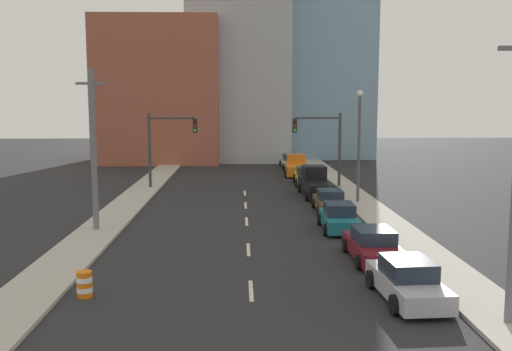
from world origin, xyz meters
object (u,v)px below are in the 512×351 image
object	(u,v)px
utility_pole_left_mid	(94,149)
sedan_silver	(407,281)
traffic_signal_left	(163,140)
street_lamp	(359,138)
pickup_truck_black	(316,184)
traffic_barrel	(85,284)
pickup_truck_orange	(296,167)
sedan_white	(290,161)
sedan_brown	(330,202)
sedan_maroon	(373,246)
sedan_teal	(339,218)
sedan_yellow	(306,177)
traffic_signal_right	(326,140)

from	to	relation	value
utility_pole_left_mid	sedan_silver	distance (m)	18.17
traffic_signal_left	street_lamp	size ratio (longest dim) A/B	0.79
utility_pole_left_mid	sedan_silver	world-z (taller)	utility_pole_left_mid
utility_pole_left_mid	pickup_truck_black	bearing A→B (deg)	40.53
traffic_barrel	pickup_truck_orange	bearing A→B (deg)	72.19
utility_pole_left_mid	sedan_white	xyz separation A→B (m)	(13.27, 30.06, -3.83)
traffic_barrel	pickup_truck_orange	size ratio (longest dim) A/B	0.16
street_lamp	sedan_silver	world-z (taller)	street_lamp
sedan_white	sedan_brown	bearing A→B (deg)	-91.15
traffic_signal_left	sedan_maroon	distance (m)	24.84
utility_pole_left_mid	sedan_teal	xyz separation A→B (m)	(13.29, -0.02, -3.83)
sedan_teal	sedan_white	world-z (taller)	sedan_white
traffic_signal_left	sedan_yellow	distance (m)	12.46
traffic_barrel	sedan_yellow	xyz separation A→B (m)	(11.34, 28.02, 0.22)
sedan_brown	sedan_white	size ratio (longest dim) A/B	0.90
sedan_silver	sedan_maroon	bearing A→B (deg)	86.74
traffic_signal_right	traffic_barrel	bearing A→B (deg)	-116.03
street_lamp	pickup_truck_black	xyz separation A→B (m)	(-2.48, 3.44, -3.67)
traffic_signal_left	street_lamp	world-z (taller)	street_lamp
traffic_signal_left	traffic_signal_right	xyz separation A→B (m)	(13.21, 0.00, 0.00)
traffic_barrel	sedan_teal	bearing A→B (deg)	43.54
sedan_yellow	sedan_white	xyz separation A→B (m)	(-0.25, 12.60, -0.01)
traffic_barrel	sedan_brown	xyz separation A→B (m)	(11.44, 15.87, 0.17)
sedan_silver	pickup_truck_black	distance (m)	22.80
sedan_maroon	pickup_truck_orange	xyz separation A→B (m)	(-0.44, 30.15, 0.13)
utility_pole_left_mid	sedan_brown	xyz separation A→B (m)	(13.63, 5.31, -3.87)
utility_pole_left_mid	sedan_maroon	size ratio (longest dim) A/B	1.92
sedan_teal	pickup_truck_orange	xyz separation A→B (m)	(0.04, 24.13, 0.10)
traffic_signal_right	sedan_teal	xyz separation A→B (m)	(-1.59, -15.43, -3.27)
pickup_truck_orange	utility_pole_left_mid	bearing A→B (deg)	-115.87
traffic_barrel	pickup_truck_orange	xyz separation A→B (m)	(11.14, 34.68, 0.31)
traffic_signal_left	traffic_barrel	xyz separation A→B (m)	(0.51, -25.98, -3.48)
utility_pole_left_mid	sedan_teal	size ratio (longest dim) A/B	2.03
utility_pole_left_mid	sedan_yellow	xyz separation A→B (m)	(13.52, 17.46, -3.82)
sedan_maroon	sedan_brown	bearing A→B (deg)	89.87
traffic_signal_left	sedan_white	distance (m)	18.97
sedan_silver	sedan_maroon	world-z (taller)	sedan_silver
pickup_truck_black	sedan_white	distance (m)	18.49
traffic_signal_right	pickup_truck_black	distance (m)	5.09
sedan_maroon	sedan_white	world-z (taller)	sedan_white
sedan_brown	pickup_truck_orange	bearing A→B (deg)	91.20
sedan_yellow	traffic_signal_left	bearing A→B (deg)	-168.38
sedan_silver	sedan_white	size ratio (longest dim) A/B	0.95
sedan_brown	sedan_white	distance (m)	24.76
traffic_signal_right	street_lamp	world-z (taller)	street_lamp
traffic_signal_left	sedan_silver	world-z (taller)	traffic_signal_left
traffic_signal_right	traffic_signal_left	bearing A→B (deg)	180.00
sedan_silver	pickup_truck_orange	distance (m)	35.33
traffic_barrel	sedan_silver	world-z (taller)	sedan_silver
sedan_teal	sedan_brown	size ratio (longest dim) A/B	0.99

